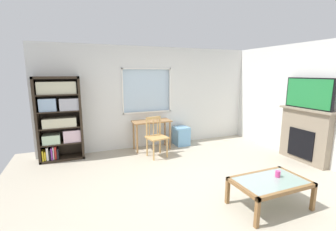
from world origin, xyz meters
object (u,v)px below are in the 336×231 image
(bookshelf, at_px, (60,117))
(desk_under_window, at_px, (152,126))
(plastic_drawer_unit, at_px, (181,136))
(tv, at_px, (309,93))
(sippy_cup, at_px, (278,174))
(coffee_table, at_px, (270,184))
(wooden_chair, at_px, (156,136))
(fireplace, at_px, (305,135))

(bookshelf, relative_size, desk_under_window, 1.94)
(plastic_drawer_unit, height_order, tv, tv)
(bookshelf, xyz_separation_m, sippy_cup, (2.97, -3.08, -0.51))
(bookshelf, height_order, coffee_table, bookshelf)
(plastic_drawer_unit, distance_m, sippy_cup, 3.03)
(bookshelf, xyz_separation_m, plastic_drawer_unit, (2.87, -0.06, -0.71))
(wooden_chair, xyz_separation_m, tv, (2.80, -1.46, 1.00))
(desk_under_window, distance_m, coffee_table, 3.12)
(wooden_chair, distance_m, tv, 3.31)
(plastic_drawer_unit, xyz_separation_m, fireplace, (1.92, -2.02, 0.33))
(fireplace, distance_m, tv, 0.89)
(desk_under_window, relative_size, wooden_chair, 1.03)
(wooden_chair, distance_m, sippy_cup, 2.66)
(desk_under_window, xyz_separation_m, fireplace, (2.76, -1.97, -0.02))
(plastic_drawer_unit, bearing_deg, bookshelf, 178.86)
(desk_under_window, bearing_deg, wooden_chair, -97.19)
(desk_under_window, distance_m, wooden_chair, 0.54)
(fireplace, height_order, tv, tv)
(desk_under_window, bearing_deg, sippy_cup, -72.59)
(desk_under_window, height_order, plastic_drawer_unit, desk_under_window)
(tv, bearing_deg, desk_under_window, 144.19)
(desk_under_window, xyz_separation_m, plastic_drawer_unit, (0.83, 0.05, -0.36))
(desk_under_window, relative_size, tv, 0.92)
(sippy_cup, bearing_deg, plastic_drawer_unit, 91.92)
(bookshelf, distance_m, wooden_chair, 2.12)
(bookshelf, height_order, sippy_cup, bookshelf)
(tv, height_order, sippy_cup, tv)
(fireplace, bearing_deg, plastic_drawer_unit, 133.53)
(bookshelf, xyz_separation_m, fireplace, (4.79, -2.08, -0.38))
(wooden_chair, xyz_separation_m, fireplace, (2.82, -1.46, 0.11))
(plastic_drawer_unit, relative_size, tv, 0.47)
(plastic_drawer_unit, height_order, sippy_cup, sippy_cup)
(fireplace, relative_size, sippy_cup, 12.78)
(bookshelf, distance_m, desk_under_window, 2.07)
(wooden_chair, relative_size, sippy_cup, 10.00)
(fireplace, height_order, coffee_table, fireplace)
(tv, relative_size, sippy_cup, 11.28)
(coffee_table, relative_size, sippy_cup, 11.53)
(tv, bearing_deg, coffee_table, -152.19)
(bookshelf, bearing_deg, coffee_table, -48.26)
(coffee_table, bearing_deg, bookshelf, 131.74)
(wooden_chair, relative_size, coffee_table, 0.87)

